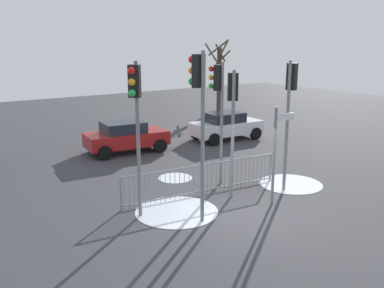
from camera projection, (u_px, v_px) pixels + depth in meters
name	position (u px, v px, depth m)	size (l,w,h in m)	color
ground_plane	(240.00, 212.00, 12.99)	(60.00, 60.00, 0.00)	#38383D
traffic_light_rear_left	(233.00, 105.00, 13.74)	(0.42, 0.51, 4.25)	slate
traffic_light_mid_left	(218.00, 96.00, 14.94)	(0.42, 0.51, 4.44)	slate
traffic_light_foreground_right	(290.00, 96.00, 14.23)	(0.55, 0.37, 4.53)	slate
traffic_light_rear_right	(136.00, 106.00, 11.79)	(0.47, 0.47, 4.61)	slate
traffic_light_mid_right	(199.00, 99.00, 11.60)	(0.36, 0.56, 4.90)	slate
direction_sign_post	(276.00, 151.00, 13.27)	(0.79, 0.12, 3.18)	slate
pedestrian_guard_railing	(203.00, 179.00, 14.41)	(5.91, 0.65, 1.07)	slate
car_red_near	(126.00, 136.00, 19.89)	(3.95, 2.24, 1.47)	maroon
car_white_mid	(226.00, 125.00, 22.46)	(3.89, 2.11, 1.47)	silver
bare_tree_left	(219.00, 74.00, 31.71)	(1.96, 1.87, 5.28)	#473828
snow_patch_kerb	(291.00, 184.00, 15.56)	(2.29, 2.29, 0.01)	white
snow_patch_island	(177.00, 211.00, 13.04)	(2.58, 2.58, 0.01)	silver
snow_patch_verge	(175.00, 178.00, 16.22)	(1.32, 1.32, 0.01)	silver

